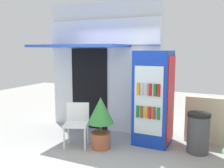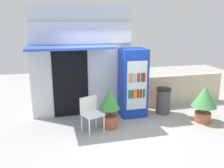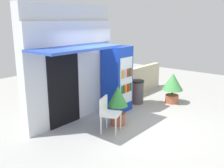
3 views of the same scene
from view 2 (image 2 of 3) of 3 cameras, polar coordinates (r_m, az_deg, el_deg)
ground at (r=6.16m, az=1.84°, el=-11.66°), size 16.00×16.00×0.00m
storefront_building at (r=7.06m, az=-7.39°, el=5.47°), size 2.90×1.33×3.13m
drink_cooler at (r=7.05m, az=5.00°, el=0.31°), size 0.74×0.73×1.97m
plastic_chair at (r=6.11m, az=-4.98°, el=-6.41°), size 0.60×0.57×0.89m
potted_plant_near_shop at (r=6.26m, az=-0.52°, el=-4.92°), size 0.53×0.53×1.06m
potted_plant_curbside at (r=7.08m, az=20.89°, el=-3.53°), size 0.68×0.68×1.02m
trash_bin at (r=7.48m, az=11.94°, el=-3.82°), size 0.44×0.44×0.79m
stone_boundary_wall at (r=8.46m, az=16.32°, el=-1.20°), size 2.74×0.21×1.00m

